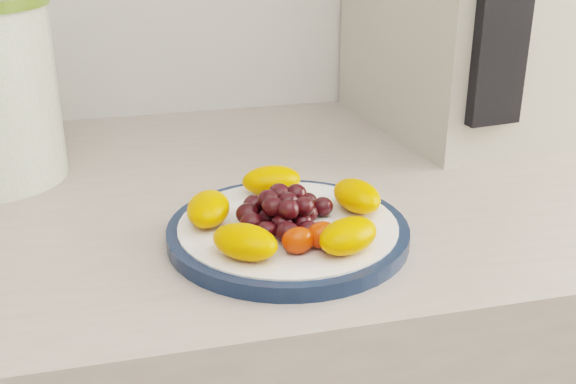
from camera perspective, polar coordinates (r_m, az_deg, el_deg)
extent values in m
cylinder|color=#12203A|center=(0.69, 0.00, -3.24)|extent=(0.23, 0.23, 0.01)
cylinder|color=white|center=(0.69, 0.00, -3.16)|extent=(0.21, 0.21, 0.02)
cube|color=black|center=(0.86, 16.75, 14.35)|extent=(0.07, 0.03, 0.28)
ellipsoid|color=#FF7900|center=(0.71, 5.46, -0.30)|extent=(0.05, 0.07, 0.03)
ellipsoid|color=#FF7900|center=(0.75, -1.32, 0.94)|extent=(0.06, 0.04, 0.03)
ellipsoid|color=#FF7900|center=(0.69, -6.31, -1.32)|extent=(0.06, 0.07, 0.03)
ellipsoid|color=#FF7900|center=(0.62, -3.41, -3.95)|extent=(0.07, 0.07, 0.03)
ellipsoid|color=#FF7900|center=(0.63, 4.78, -3.46)|extent=(0.07, 0.07, 0.03)
ellipsoid|color=black|center=(0.68, 0.00, -1.84)|extent=(0.02, 0.02, 0.02)
ellipsoid|color=black|center=(0.69, 1.60, -1.68)|extent=(0.02, 0.02, 0.02)
ellipsoid|color=black|center=(0.70, 0.44, -1.09)|extent=(0.02, 0.02, 0.02)
ellipsoid|color=black|center=(0.70, -1.13, -1.38)|extent=(0.02, 0.02, 0.02)
ellipsoid|color=black|center=(0.68, -1.62, -2.04)|extent=(0.02, 0.02, 0.02)
ellipsoid|color=black|center=(0.67, -0.46, -2.49)|extent=(0.02, 0.02, 0.02)
ellipsoid|color=black|center=(0.67, 1.18, -2.39)|extent=(0.02, 0.02, 0.02)
ellipsoid|color=black|center=(0.70, 2.75, -1.16)|extent=(0.02, 0.02, 0.02)
ellipsoid|color=black|center=(0.71, 1.58, -0.74)|extent=(0.02, 0.02, 0.02)
ellipsoid|color=black|center=(0.72, 0.05, -0.55)|extent=(0.02, 0.02, 0.02)
ellipsoid|color=black|center=(0.71, -1.50, -0.69)|extent=(0.02, 0.02, 0.02)
ellipsoid|color=black|center=(0.70, -2.70, -1.07)|extent=(0.02, 0.02, 0.02)
ellipsoid|color=black|center=(0.68, -3.22, -1.73)|extent=(0.02, 0.02, 0.02)
ellipsoid|color=black|center=(0.67, -2.89, -2.46)|extent=(0.02, 0.02, 0.02)
ellipsoid|color=black|center=(0.65, -1.73, -3.09)|extent=(0.02, 0.02, 0.02)
ellipsoid|color=black|center=(0.65, -0.05, -3.21)|extent=(0.02, 0.02, 0.02)
ellipsoid|color=black|center=(0.65, 1.65, -3.09)|extent=(0.02, 0.02, 0.02)
ellipsoid|color=black|center=(0.68, 0.00, -0.75)|extent=(0.02, 0.02, 0.02)
ellipsoid|color=black|center=(0.69, 0.64, -0.15)|extent=(0.02, 0.02, 0.02)
ellipsoid|color=black|center=(0.69, -0.70, -0.15)|extent=(0.02, 0.02, 0.02)
ellipsoid|color=black|center=(0.68, -1.54, -0.60)|extent=(0.02, 0.02, 0.02)
ellipsoid|color=black|center=(0.67, -1.24, -1.16)|extent=(0.02, 0.02, 0.02)
ellipsoid|color=black|center=(0.66, 0.04, -1.39)|extent=(0.02, 0.02, 0.02)
ellipsoid|color=black|center=(0.67, 1.28, -1.14)|extent=(0.02, 0.02, 0.02)
ellipsoid|color=red|center=(0.63, 0.80, -3.83)|extent=(0.03, 0.03, 0.02)
ellipsoid|color=red|center=(0.64, 2.68, -3.39)|extent=(0.04, 0.03, 0.02)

